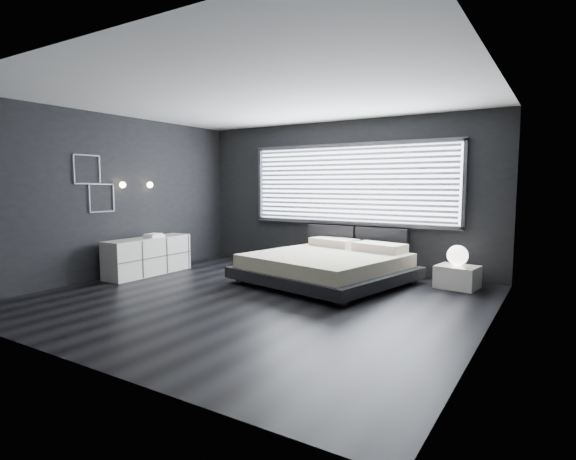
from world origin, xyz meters
The scene contains 12 objects.
room centered at (0.00, 0.00, 1.40)m, with size 6.04×6.00×2.80m.
window centered at (0.20, 2.70, 1.61)m, with size 4.14×0.09×1.52m.
headboard centered at (0.37, 2.64, 0.57)m, with size 1.96×0.16×0.52m.
sconce_near centered at (-2.88, 0.05, 1.60)m, with size 0.18×0.11×0.11m.
sconce_far centered at (-2.88, 0.65, 1.60)m, with size 0.18×0.11×0.11m.
wall_art_upper centered at (-2.98, -0.55, 1.85)m, with size 0.01×0.48×0.48m.
wall_art_lower centered at (-2.98, -0.30, 1.38)m, with size 0.01×0.48×0.48m.
bed centered at (0.38, 1.46, 0.29)m, with size 2.81×2.72×0.62m.
nightstand centered at (2.28, 2.18, 0.17)m, with size 0.60×0.50×0.35m, color white.
orb_lamp centered at (2.27, 2.21, 0.51)m, with size 0.32×0.32×0.32m, color white.
dresser centered at (-2.65, 0.36, 0.33)m, with size 0.48×1.66×0.66m.
book_stack centered at (-2.64, 0.49, 0.69)m, with size 0.26×0.34×0.06m.
Camera 1 is at (3.68, -5.05, 1.61)m, focal length 28.00 mm.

